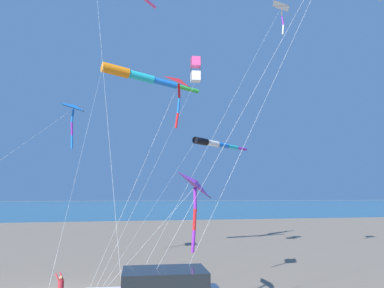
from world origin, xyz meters
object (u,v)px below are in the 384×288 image
object	(u,v)px
kite_box_teal_far_right	(196,70)
kite_windsock_rainbow_low_near	(215,144)
kite_delta_red_high_left	(74,108)
kite_delta_purple_drifting	(197,186)
kite_delta_blue_topmost	(281,7)
person_child_green_jacket	(61,287)
kite_delta_long_streamer_right	(179,83)
kite_windsock_orange_high_right	(139,76)

from	to	relation	value
kite_box_teal_far_right	kite_windsock_rainbow_low_near	bearing A→B (deg)	-26.23
kite_box_teal_far_right	kite_delta_red_high_left	bearing A→B (deg)	90.08
kite_delta_purple_drifting	kite_delta_blue_topmost	distance (m)	15.23
kite_windsock_rainbow_low_near	kite_delta_purple_drifting	world-z (taller)	kite_windsock_rainbow_low_near
kite_windsock_rainbow_low_near	kite_delta_purple_drifting	distance (m)	18.70
person_child_green_jacket	kite_delta_red_high_left	xyz separation A→B (m)	(8.01, 0.72, 8.99)
kite_delta_red_high_left	kite_box_teal_far_right	bearing A→B (deg)	-89.92
kite_delta_purple_drifting	kite_delta_long_streamer_right	size ratio (longest dim) A/B	0.54
person_child_green_jacket	kite_delta_red_high_left	size ratio (longest dim) A/B	0.09
kite_box_teal_far_right	kite_delta_purple_drifting	world-z (taller)	kite_box_teal_far_right
kite_delta_blue_topmost	kite_windsock_orange_high_right	bearing A→B (deg)	56.28
person_child_green_jacket	kite_delta_purple_drifting	distance (m)	6.62
kite_windsock_rainbow_low_near	kite_delta_long_streamer_right	xyz separation A→B (m)	(-15.59, 6.13, 0.22)
person_child_green_jacket	kite_delta_long_streamer_right	world-z (taller)	kite_delta_long_streamer_right
person_child_green_jacket	kite_windsock_rainbow_low_near	size ratio (longest dim) A/B	0.07
kite_windsock_rainbow_low_near	kite_delta_long_streamer_right	world-z (taller)	kite_delta_long_streamer_right
kite_delta_red_high_left	kite_delta_long_streamer_right	bearing A→B (deg)	-149.22
kite_windsock_orange_high_right	kite_delta_red_high_left	world-z (taller)	kite_windsock_orange_high_right
kite_windsock_rainbow_low_near	kite_delta_red_high_left	distance (m)	13.28
kite_windsock_orange_high_right	kite_delta_long_streamer_right	xyz separation A→B (m)	(-10.76, -1.01, -3.84)
person_child_green_jacket	kite_box_teal_far_right	bearing A→B (deg)	-42.04
person_child_green_jacket	kite_delta_purple_drifting	size ratio (longest dim) A/B	0.23
kite_windsock_orange_high_right	kite_delta_long_streamer_right	distance (m)	11.47
person_child_green_jacket	kite_windsock_rainbow_low_near	distance (m)	19.96
person_child_green_jacket	kite_delta_blue_topmost	size ratio (longest dim) A/B	0.07
kite_delta_purple_drifting	kite_delta_blue_topmost	size ratio (longest dim) A/B	0.30
kite_box_teal_far_right	kite_delta_long_streamer_right	world-z (taller)	kite_box_teal_far_right
kite_box_teal_far_right	kite_delta_long_streamer_right	size ratio (longest dim) A/B	1.47
kite_windsock_orange_high_right	kite_delta_blue_topmost	size ratio (longest dim) A/B	0.81
kite_windsock_rainbow_low_near	kite_delta_red_high_left	world-z (taller)	kite_delta_red_high_left
kite_windsock_rainbow_low_near	kite_windsock_orange_high_right	distance (m)	9.53
kite_delta_purple_drifting	kite_delta_blue_topmost	world-z (taller)	kite_delta_blue_topmost
kite_delta_purple_drifting	kite_delta_long_streamer_right	bearing A→B (deg)	11.69
kite_delta_long_streamer_right	kite_delta_blue_topmost	bearing A→B (deg)	-56.13
kite_windsock_orange_high_right	kite_box_teal_far_right	bearing A→B (deg)	-118.26
kite_box_teal_far_right	kite_delta_red_high_left	world-z (taller)	kite_box_teal_far_right
person_child_green_jacket	kite_delta_red_high_left	world-z (taller)	kite_delta_red_high_left
kite_delta_long_streamer_right	person_child_green_jacket	bearing A→B (deg)	80.97
kite_delta_purple_drifting	person_child_green_jacket	bearing A→B (deg)	63.55
kite_delta_purple_drifting	kite_delta_blue_topmost	xyz separation A→B (m)	(6.75, -7.18, 11.61)
person_child_green_jacket	kite_windsock_orange_high_right	world-z (taller)	kite_windsock_orange_high_right
kite_delta_purple_drifting	kite_delta_red_high_left	size ratio (longest dim) A/B	0.39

